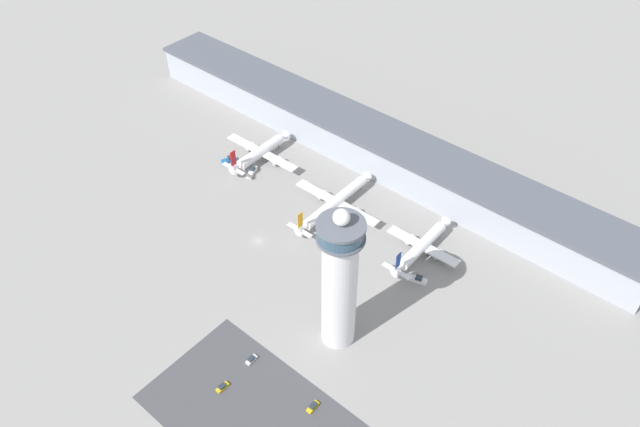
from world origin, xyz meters
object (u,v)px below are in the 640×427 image
at_px(airplane_gate_charlie, 422,246).
at_px(car_green_van, 222,387).
at_px(car_grey_coupe, 251,360).
at_px(control_tower, 339,281).
at_px(airplane_gate_bravo, 335,202).
at_px(airplane_gate_alpha, 260,152).
at_px(service_truck_catering, 252,172).
at_px(service_truck_fuel, 417,279).
at_px(car_maroon_suv, 313,407).
at_px(service_truck_baggage, 229,160).

height_order(airplane_gate_charlie, car_green_van, airplane_gate_charlie).
bearing_deg(airplane_gate_charlie, car_grey_coupe, -101.00).
distance_m(control_tower, airplane_gate_bravo, 67.60).
xyz_separation_m(airplane_gate_alpha, service_truck_catering, (3.90, -9.57, -3.49)).
bearing_deg(car_green_van, service_truck_catering, 130.22).
distance_m(service_truck_fuel, car_green_van, 79.59).
distance_m(airplane_gate_alpha, airplane_gate_bravo, 47.28).
xyz_separation_m(airplane_gate_alpha, airplane_gate_bravo, (47.07, -4.51, -0.29)).
height_order(airplane_gate_charlie, car_maroon_suv, airplane_gate_charlie).
bearing_deg(service_truck_fuel, control_tower, -99.57).
height_order(control_tower, service_truck_baggage, control_tower).
height_order(service_truck_catering, car_grey_coupe, service_truck_catering).
height_order(control_tower, airplane_gate_charlie, control_tower).
height_order(control_tower, airplane_gate_alpha, control_tower).
xyz_separation_m(service_truck_catering, service_truck_baggage, (-13.89, -0.61, -0.10)).
height_order(airplane_gate_alpha, service_truck_catering, airplane_gate_alpha).
relative_size(airplane_gate_alpha, airplane_gate_bravo, 0.88).
relative_size(control_tower, airplane_gate_charlie, 1.58).
bearing_deg(service_truck_baggage, car_green_van, -44.37).
distance_m(airplane_gate_alpha, car_maroon_suv, 126.67).
bearing_deg(car_green_van, service_truck_baggage, 135.63).
relative_size(service_truck_catering, car_green_van, 1.82).
bearing_deg(service_truck_fuel, car_grey_coupe, -108.61).
xyz_separation_m(service_truck_catering, service_truck_fuel, (90.61, -5.43, -0.16)).
bearing_deg(airplane_gate_alpha, car_maroon_suv, -38.30).
relative_size(airplane_gate_charlie, car_maroon_suv, 7.82).
relative_size(service_truck_fuel, car_maroon_suv, 1.79).
relative_size(control_tower, car_maroon_suv, 12.36).
bearing_deg(service_truck_catering, airplane_gate_charlie, 4.88).
xyz_separation_m(control_tower, service_truck_catering, (-84.23, 43.25, -26.66)).
xyz_separation_m(service_truck_catering, car_green_van, (69.50, -82.17, -0.48)).
bearing_deg(control_tower, car_maroon_suv, -66.36).
bearing_deg(car_grey_coupe, car_maroon_suv, 0.43).
bearing_deg(car_maroon_suv, airplane_gate_alpha, 141.70).
xyz_separation_m(control_tower, car_green_van, (-14.74, -38.92, -27.13)).
height_order(airplane_gate_alpha, car_maroon_suv, airplane_gate_alpha).
xyz_separation_m(airplane_gate_charlie, service_truck_baggage, (-97.89, -7.78, -3.19)).
height_order(car_grey_coupe, car_maroon_suv, car_grey_coupe).
relative_size(airplane_gate_bravo, car_maroon_suv, 9.89).
height_order(car_maroon_suv, car_green_van, car_green_van).
relative_size(control_tower, airplane_gate_alpha, 1.42).
bearing_deg(airplane_gate_charlie, car_maroon_suv, -81.43).
height_order(airplane_gate_bravo, car_green_van, airplane_gate_bravo).
height_order(service_truck_fuel, car_grey_coupe, service_truck_fuel).
height_order(airplane_gate_alpha, airplane_gate_charlie, airplane_gate_alpha).
distance_m(airplane_gate_bravo, airplane_gate_charlie, 40.88).
bearing_deg(control_tower, service_truck_fuel, 80.43).
xyz_separation_m(control_tower, airplane_gate_bravo, (-41.06, 48.31, -23.46)).
distance_m(control_tower, service_truck_baggage, 110.29).
bearing_deg(car_green_van, airplane_gate_bravo, 106.79).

